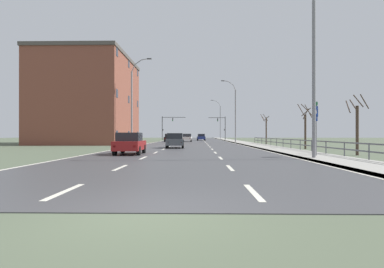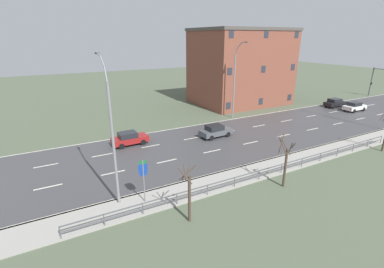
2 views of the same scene
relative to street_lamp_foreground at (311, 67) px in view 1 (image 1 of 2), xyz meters
The scene contains 20 objects.
ground_plane 37.16m from the street_lamp_foreground, 101.63° to the left, with size 160.00×160.00×0.12m.
road_asphalt_strip 48.87m from the street_lamp_foreground, 98.78° to the left, with size 14.00×120.00×0.03m.
sidewalk_right 48.31m from the street_lamp_foreground, 88.79° to the left, with size 3.00×120.00×0.12m.
guardrail 14.01m from the street_lamp_foreground, 79.40° to the left, with size 0.07×34.47×1.00m.
street_lamp_foreground is the anchor object (origin of this frame).
street_lamp_midground 36.17m from the street_lamp_foreground, 89.97° to the left, with size 2.62×0.24×11.00m.
street_lamp_distant 72.33m from the street_lamp_foreground, 90.00° to the left, with size 2.90×0.24×11.63m.
street_lamp_left_bank 26.30m from the street_lamp_foreground, 124.39° to the left, with size 2.66×0.24×11.34m.
highway_sign 3.67m from the street_lamp_foreground, 61.00° to the left, with size 0.09×0.68×3.50m.
traffic_signal_right 59.64m from the street_lamp_foreground, 90.25° to the left, with size 4.35×0.36×5.94m.
traffic_signal_left 59.65m from the street_lamp_foreground, 103.75° to the left, with size 5.89×0.36×5.94m.
car_distant 17.60m from the street_lamp_foreground, 121.37° to the left, with size 2.01×4.19×1.57m.
car_near_left 53.87m from the street_lamp_foreground, 96.08° to the left, with size 2.00×4.18×1.57m.
car_far_left 12.91m from the street_lamp_foreground, 159.35° to the left, with size 1.96×4.16×1.57m.
car_near_right 43.38m from the street_lamp_foreground, 101.45° to the left, with size 1.90×4.14×1.57m.
car_far_right 43.85m from the street_lamp_foreground, 105.90° to the left, with size 1.99×4.18×1.57m.
brick_building 37.35m from the street_lamp_foreground, 128.61° to the left, with size 12.59×16.42×13.39m.
bare_tree_near 6.69m from the street_lamp_foreground, 38.97° to the left, with size 1.43×1.51×4.17m.
bare_tree_mid 13.79m from the street_lamp_foreground, 71.83° to the left, with size 1.34×1.40×4.48m.
bare_tree_far 28.54m from the street_lamp_foreground, 82.43° to the left, with size 1.33×1.39×4.52m.
Camera 1 is at (0.97, -5.48, 1.44)m, focal length 28.44 mm.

